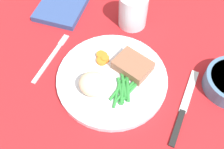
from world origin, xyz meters
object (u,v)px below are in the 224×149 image
knife (184,108)px  water_glass (133,12)px  meat_portion (133,66)px  fork (51,58)px  dinner_plate (112,79)px  napkin (61,8)px

knife → water_glass: 28.89cm
meat_portion → knife: meat_portion is taller
meat_portion → knife: bearing=-17.3°
fork → water_glass: (14.43, 20.04, 3.89)cm
fork → water_glass: bearing=54.5°
dinner_plate → water_glass: water_glass is taller
fork → water_glass: 25.00cm
meat_portion → water_glass: bearing=111.5°
knife → dinner_plate: bearing=178.7°
fork → napkin: bearing=111.2°
dinner_plate → water_glass: 20.21cm
meat_portion → dinner_plate: bearing=-130.6°
dinner_plate → fork: (-17.00, -0.26, -0.60)cm
dinner_plate → meat_portion: (3.57, 4.17, 2.08)cm
fork → napkin: (-6.27, 16.43, 0.67)cm
dinner_plate → meat_portion: meat_portion is taller
meat_portion → knife: size_ratio=0.41×
meat_portion → napkin: meat_portion is taller
dinner_plate → knife: size_ratio=1.29×
dinner_plate → fork: bearing=-179.1°
dinner_plate → fork: size_ratio=1.59×
dinner_plate → water_glass: (-2.57, 19.78, 3.29)cm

